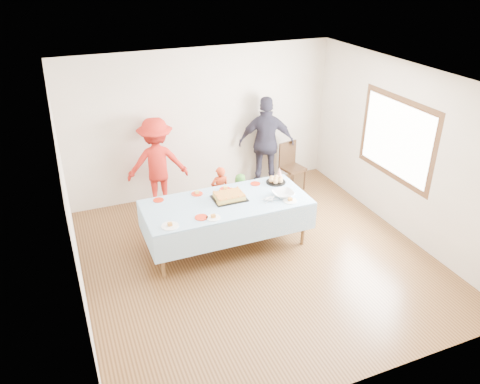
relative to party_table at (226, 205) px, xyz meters
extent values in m
plane|color=#482C14|center=(0.30, -0.51, -0.72)|extent=(5.00, 5.00, 0.00)
cube|color=#C2B29E|center=(0.30, 1.99, 0.63)|extent=(5.00, 0.04, 2.70)
cube|color=#C2B29E|center=(0.30, -3.01, 0.63)|extent=(5.00, 0.04, 2.70)
cube|color=#C2B29E|center=(-2.20, -0.51, 0.63)|extent=(0.04, 5.00, 2.70)
cube|color=#C2B29E|center=(2.80, -0.51, 0.63)|extent=(0.04, 5.00, 2.70)
cube|color=white|center=(0.30, -0.51, 1.98)|extent=(5.00, 5.00, 0.04)
cube|color=#472B16|center=(2.77, -0.31, 0.78)|extent=(0.03, 1.75, 1.35)
cylinder|color=brown|center=(-1.12, -0.42, -0.36)|extent=(0.06, 0.06, 0.73)
cylinder|color=brown|center=(1.12, -0.42, -0.36)|extent=(0.06, 0.06, 0.73)
cylinder|color=brown|center=(-1.12, 0.42, -0.36)|extent=(0.06, 0.06, 0.73)
cylinder|color=brown|center=(1.12, 0.42, -0.36)|extent=(0.06, 0.06, 0.73)
cube|color=brown|center=(0.00, 0.00, 0.03)|extent=(2.40, 1.00, 0.04)
cube|color=white|center=(0.00, 0.00, 0.05)|extent=(2.50, 1.10, 0.01)
cube|color=black|center=(0.07, 0.06, 0.06)|extent=(0.50, 0.39, 0.01)
cube|color=#E8D258|center=(0.07, 0.06, 0.10)|extent=(0.42, 0.32, 0.06)
cube|color=#AE6028|center=(0.07, 0.06, 0.14)|extent=(0.42, 0.32, 0.01)
cylinder|color=black|center=(0.98, 0.30, 0.06)|extent=(0.32, 0.32, 0.02)
sphere|color=tan|center=(1.07, 0.30, 0.11)|extent=(0.08, 0.08, 0.08)
sphere|color=tan|center=(1.02, 0.38, 0.11)|extent=(0.08, 0.08, 0.08)
sphere|color=tan|center=(0.94, 0.38, 0.11)|extent=(0.08, 0.08, 0.08)
sphere|color=tan|center=(0.89, 0.30, 0.11)|extent=(0.08, 0.08, 0.08)
sphere|color=tan|center=(0.94, 0.23, 0.11)|extent=(0.08, 0.08, 0.08)
sphere|color=tan|center=(1.02, 0.23, 0.11)|extent=(0.08, 0.08, 0.08)
sphere|color=tan|center=(0.98, 0.30, 0.11)|extent=(0.08, 0.08, 0.08)
imported|color=silver|center=(0.87, -0.17, 0.09)|extent=(0.32, 0.32, 0.08)
cone|color=silver|center=(1.11, 0.45, 0.15)|extent=(0.11, 0.11, 0.19)
cylinder|color=red|center=(-0.94, 0.42, 0.06)|extent=(0.16, 0.16, 0.01)
cylinder|color=red|center=(-0.34, 0.40, 0.06)|extent=(0.18, 0.18, 0.01)
cylinder|color=red|center=(0.13, 0.38, 0.06)|extent=(0.19, 0.19, 0.01)
cylinder|color=red|center=(0.65, 0.38, 0.06)|extent=(0.16, 0.16, 0.01)
cylinder|color=red|center=(-0.50, -0.32, 0.06)|extent=(0.19, 0.19, 0.01)
cylinder|color=white|center=(-0.97, -0.37, 0.06)|extent=(0.24, 0.24, 0.01)
cylinder|color=white|center=(-0.34, -0.39, 0.06)|extent=(0.21, 0.21, 0.01)
cylinder|color=white|center=(0.90, -0.35, 0.06)|extent=(0.21, 0.21, 0.01)
cylinder|color=black|center=(1.75, 1.18, -0.52)|extent=(0.03, 0.03, 0.41)
cylinder|color=black|center=(2.09, 1.25, -0.52)|extent=(0.03, 0.03, 0.41)
cylinder|color=black|center=(1.68, 1.51, -0.52)|extent=(0.03, 0.03, 0.41)
cylinder|color=black|center=(2.01, 1.58, -0.52)|extent=(0.03, 0.03, 0.41)
cube|color=black|center=(1.88, 1.38, -0.30)|extent=(0.47, 0.47, 0.05)
cube|color=black|center=(1.85, 1.56, -0.05)|extent=(0.40, 0.12, 0.47)
imported|color=red|center=(0.25, 0.97, -0.27)|extent=(0.34, 0.24, 0.90)
imported|color=#3A7828|center=(0.54, 0.76, -0.32)|extent=(0.45, 0.37, 0.80)
imported|color=tan|center=(0.02, 0.45, -0.34)|extent=(0.40, 0.33, 0.76)
imported|color=red|center=(-0.66, 1.69, 0.10)|extent=(1.15, 0.78, 1.65)
imported|color=#282634|center=(1.46, 1.69, 0.17)|extent=(1.14, 0.78, 1.79)
camera|label=1|loc=(-2.15, -5.81, 3.42)|focal=35.00mm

